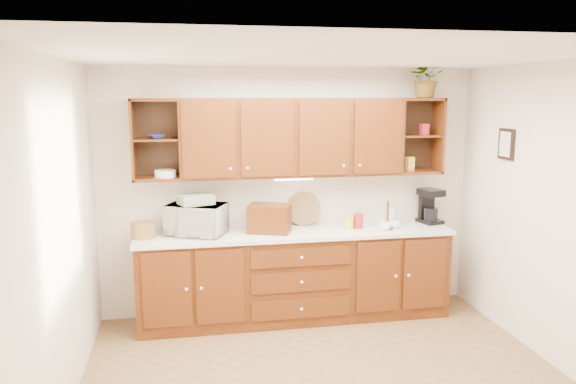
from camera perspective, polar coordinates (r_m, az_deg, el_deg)
name	(u,v)px	position (r m, az deg, el deg)	size (l,w,h in m)	color
ceiling	(335,56)	(4.21, 4.77, 13.57)	(4.00, 4.00, 0.00)	white
back_wall	(290,192)	(6.00, 0.18, 0.05)	(4.00, 4.00, 0.00)	beige
left_wall	(57,242)	(4.28, -22.40, -4.77)	(3.50, 3.50, 0.00)	beige
right_wall	(565,219)	(5.21, 26.30, -2.52)	(3.50, 3.50, 0.00)	beige
base_cabinets	(295,276)	(5.92, 0.73, -8.57)	(3.20, 0.60, 0.90)	#3B1706
countertop	(295,233)	(5.78, 0.76, -4.18)	(3.24, 0.64, 0.04)	silver
upper_cabinets	(294,137)	(5.77, 0.58, 5.59)	(3.20, 0.33, 0.80)	#3B1706
undercabinet_light	(294,179)	(5.76, 0.58, 1.35)	(0.40, 0.05, 0.03)	white
framed_picture	(506,144)	(5.86, 21.30, 4.56)	(0.03, 0.24, 0.30)	black
wicker_basket	(143,230)	(5.68, -14.51, -3.75)	(0.24, 0.24, 0.15)	olive
microwave	(196,219)	(5.68, -9.29, -2.76)	(0.56, 0.38, 0.31)	beige
towel_stack	(196,199)	(5.64, -9.34, -0.75)	(0.32, 0.24, 0.10)	#CCBC60
wine_bottle	(197,219)	(5.74, -9.24, -2.75)	(0.07, 0.07, 0.28)	black
woven_tray	(303,224)	(6.04, 1.56, -3.29)	(0.36, 0.36, 0.02)	olive
bread_box	(269,219)	(5.70, -1.91, -2.71)	(0.41, 0.26, 0.29)	#3B1706
mug_tree	(387,224)	(5.96, 10.06, -3.25)	(0.24, 0.25, 0.30)	#3B1706
canister_red	(358,221)	(5.94, 7.15, -2.94)	(0.10, 0.10, 0.15)	#A91822
canister_white	(391,217)	(6.11, 10.39, -2.50)	(0.09, 0.09, 0.18)	white
canister_yellow	(349,223)	(5.89, 6.23, -3.18)	(0.09, 0.09, 0.12)	gold
coffee_maker	(429,206)	(6.32, 14.17, -1.42)	(0.26, 0.30, 0.37)	black
bowl_stack	(157,137)	(5.65, -13.21, 5.51)	(0.16, 0.16, 0.04)	navy
plate_stack	(165,174)	(5.67, -12.36, 1.84)	(0.21, 0.21, 0.07)	white
pantry_box_yellow	(410,164)	(6.14, 12.27, 2.82)	(0.08, 0.06, 0.15)	gold
pantry_box_red	(424,129)	(6.16, 13.68, 6.20)	(0.08, 0.07, 0.12)	#A91822
potted_plant	(426,78)	(6.14, 13.89, 11.21)	(0.37, 0.32, 0.41)	#999999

